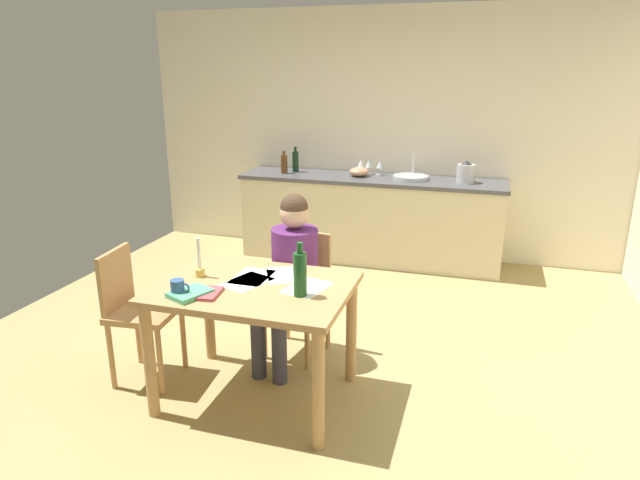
# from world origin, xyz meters

# --- Properties ---
(ground_plane) EXTENTS (5.20, 5.20, 0.04)m
(ground_plane) POSITION_xyz_m (0.00, 0.00, -0.02)
(ground_plane) COLOR tan
(wall_back) EXTENTS (5.20, 0.12, 2.60)m
(wall_back) POSITION_xyz_m (0.00, 2.60, 1.30)
(wall_back) COLOR silver
(wall_back) RESTS_ON ground
(kitchen_counter) EXTENTS (2.76, 0.64, 0.90)m
(kitchen_counter) POSITION_xyz_m (0.00, 2.24, 0.45)
(kitchen_counter) COLOR beige
(kitchen_counter) RESTS_ON ground
(dining_table) EXTENTS (1.15, 0.85, 0.76)m
(dining_table) POSITION_xyz_m (-0.12, -0.57, 0.64)
(dining_table) COLOR tan
(dining_table) RESTS_ON ground
(chair_at_table) EXTENTS (0.45, 0.45, 0.88)m
(chair_at_table) POSITION_xyz_m (-0.05, 0.10, 0.49)
(chair_at_table) COLOR tan
(chair_at_table) RESTS_ON ground
(person_seated) EXTENTS (0.38, 0.62, 1.19)m
(person_seated) POSITION_xyz_m (-0.07, -0.05, 0.68)
(person_seated) COLOR #592666
(person_seated) RESTS_ON ground
(chair_side_empty) EXTENTS (0.44, 0.44, 0.89)m
(chair_side_empty) POSITION_xyz_m (-0.95, -0.58, 0.50)
(chair_side_empty) COLOR tan
(chair_side_empty) RESTS_ON ground
(coffee_mug) EXTENTS (0.12, 0.08, 0.10)m
(coffee_mug) POSITION_xyz_m (-0.46, -0.84, 0.81)
(coffee_mug) COLOR #33598C
(coffee_mug) RESTS_ON dining_table
(candlestick) EXTENTS (0.06, 0.06, 0.25)m
(candlestick) POSITION_xyz_m (-0.49, -0.53, 0.83)
(candlestick) COLOR gold
(candlestick) RESTS_ON dining_table
(book_magazine) EXTENTS (0.24, 0.27, 0.03)m
(book_magazine) POSITION_xyz_m (-0.40, -0.82, 0.77)
(book_magazine) COLOR #50B37F
(book_magazine) RESTS_ON dining_table
(book_cookery) EXTENTS (0.21, 0.22, 0.02)m
(book_cookery) POSITION_xyz_m (-0.34, -0.78, 0.77)
(book_cookery) COLOR #A1484D
(book_cookery) RESTS_ON dining_table
(paper_letter) EXTENTS (0.32, 0.36, 0.00)m
(paper_letter) POSITION_xyz_m (0.00, -0.36, 0.76)
(paper_letter) COLOR white
(paper_letter) RESTS_ON dining_table
(paper_bill) EXTENTS (0.30, 0.35, 0.00)m
(paper_bill) POSITION_xyz_m (-0.18, -0.53, 0.76)
(paper_bill) COLOR white
(paper_bill) RESTS_ON dining_table
(paper_envelope) EXTENTS (0.21, 0.30, 0.00)m
(paper_envelope) POSITION_xyz_m (-0.18, -0.44, 0.76)
(paper_envelope) COLOR white
(paper_envelope) RESTS_ON dining_table
(paper_receipt) EXTENTS (0.27, 0.34, 0.00)m
(paper_receipt) POSITION_xyz_m (0.20, -0.51, 0.76)
(paper_receipt) COLOR white
(paper_receipt) RESTS_ON dining_table
(wine_bottle_on_table) EXTENTS (0.08, 0.08, 0.32)m
(wine_bottle_on_table) POSITION_xyz_m (0.20, -0.63, 0.89)
(wine_bottle_on_table) COLOR #194C23
(wine_bottle_on_table) RESTS_ON dining_table
(sink_unit) EXTENTS (0.36, 0.36, 0.24)m
(sink_unit) POSITION_xyz_m (0.41, 2.24, 0.92)
(sink_unit) COLOR #B2B7BC
(sink_unit) RESTS_ON kitchen_counter
(bottle_oil) EXTENTS (0.07, 0.07, 0.24)m
(bottle_oil) POSITION_xyz_m (-0.95, 2.19, 1.00)
(bottle_oil) COLOR #593319
(bottle_oil) RESTS_ON kitchen_counter
(bottle_vinegar) EXTENTS (0.07, 0.07, 0.27)m
(bottle_vinegar) POSITION_xyz_m (-0.86, 2.30, 1.02)
(bottle_vinegar) COLOR black
(bottle_vinegar) RESTS_ON kitchen_counter
(mixing_bowl) EXTENTS (0.21, 0.21, 0.09)m
(mixing_bowl) POSITION_xyz_m (-0.14, 2.25, 0.95)
(mixing_bowl) COLOR tan
(mixing_bowl) RESTS_ON kitchen_counter
(stovetop_kettle) EXTENTS (0.18, 0.18, 0.22)m
(stovetop_kettle) POSITION_xyz_m (0.95, 2.24, 1.00)
(stovetop_kettle) COLOR #B7BABF
(stovetop_kettle) RESTS_ON kitchen_counter
(wine_glass_near_sink) EXTENTS (0.07, 0.07, 0.15)m
(wine_glass_near_sink) POSITION_xyz_m (0.05, 2.39, 1.01)
(wine_glass_near_sink) COLOR silver
(wine_glass_near_sink) RESTS_ON kitchen_counter
(wine_glass_by_kettle) EXTENTS (0.07, 0.07, 0.15)m
(wine_glass_by_kettle) POSITION_xyz_m (-0.06, 2.39, 1.01)
(wine_glass_by_kettle) COLOR silver
(wine_glass_by_kettle) RESTS_ON kitchen_counter
(wine_glass_back_left) EXTENTS (0.07, 0.07, 0.15)m
(wine_glass_back_left) POSITION_xyz_m (-0.15, 2.39, 1.01)
(wine_glass_back_left) COLOR silver
(wine_glass_back_left) RESTS_ON kitchen_counter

